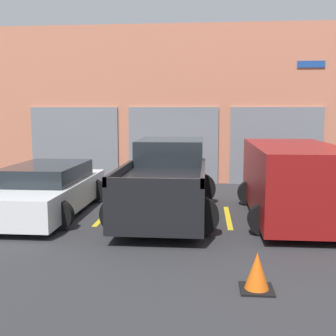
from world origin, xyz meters
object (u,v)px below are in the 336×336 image
object	(u,v)px
sedan_side	(293,179)
traffic_cone	(257,273)
pickup_truck	(167,180)
sedan_white	(47,190)

from	to	relation	value
sedan_side	traffic_cone	xyz separation A→B (m)	(-1.29, -4.12, -0.68)
sedan_side	traffic_cone	size ratio (longest dim) A/B	8.19
traffic_cone	pickup_truck	bearing A→B (deg)	110.79
pickup_truck	sedan_white	world-z (taller)	pickup_truck
sedan_white	traffic_cone	world-z (taller)	sedan_white
pickup_truck	sedan_white	xyz separation A→B (m)	(-2.96, -0.25, -0.25)
sedan_side	traffic_cone	bearing A→B (deg)	-107.39
traffic_cone	sedan_white	bearing A→B (deg)	138.15
pickup_truck	sedan_side	distance (m)	2.97
pickup_truck	sedan_side	bearing A→B (deg)	-5.20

